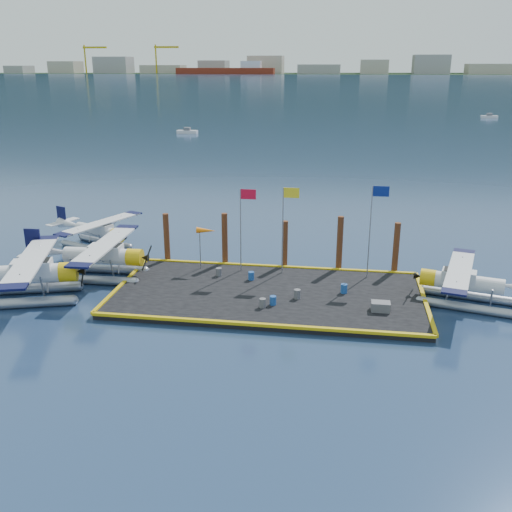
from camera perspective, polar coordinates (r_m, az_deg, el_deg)
The scene contains 24 objects.
ground at distance 37.68m, azimuth 1.22°, elevation -4.18°, with size 4000.00×4000.00×0.00m, color #1A2C4E.
dock at distance 37.60m, azimuth 1.23°, elevation -3.90°, with size 20.00×10.00×0.40m, color black.
dock_bumpers at distance 37.49m, azimuth 1.23°, elevation -3.49°, with size 20.25×10.25×0.18m, color #C2A10B, non-canonical shape.
far_backdrop at distance 1787.54m, azimuth 17.11°, elevation 17.71°, with size 3050.00×2050.00×810.00m.
seaplane_a at distance 39.55m, azimuth -22.00°, elevation -1.93°, with size 9.81×10.52×3.76m.
seaplane_b at distance 41.89m, azimuth -15.23°, elevation -0.22°, with size 8.99×9.90×3.53m.
seaplane_c at distance 48.93m, azimuth -15.48°, elevation 2.21°, with size 7.98×8.41×3.06m.
seaplane_d at distance 38.40m, azimuth 20.09°, elevation -2.71°, with size 8.24×8.91×3.16m.
drum_0 at distance 40.33m, azimuth -3.73°, elevation -1.60°, with size 0.41×0.41×0.57m, color #515156.
drum_1 at distance 35.50m, azimuth 1.71°, elevation -4.47°, with size 0.40×0.40×0.57m, color #1A4690.
drum_2 at distance 36.50m, azimuth 4.14°, elevation -3.81°, with size 0.43×0.43×0.60m, color #515156.
drum_3 at distance 35.11m, azimuth 0.66°, elevation -4.72°, with size 0.41×0.41×0.58m, color #515156.
drum_4 at distance 37.70m, azimuth 8.79°, elevation -3.24°, with size 0.43×0.43×0.61m, color #1A4690.
drum_5 at distance 39.50m, azimuth -0.49°, elevation -1.99°, with size 0.41×0.41×0.58m, color #1A4690.
crate at distance 35.46m, azimuth 12.35°, elevation -4.95°, with size 1.14×0.76×0.57m, color #515156.
flagpole_red at distance 40.16m, azimuth -1.27°, elevation 3.90°, with size 1.14×0.08×6.00m.
flagpole_yellow at distance 39.73m, azimuth 3.00°, elevation 3.89°, with size 1.14×0.08×6.20m.
flagpole_blue at distance 39.57m, azimuth 11.68°, elevation 3.73°, with size 1.14×0.08×6.50m.
windsock at distance 41.02m, azimuth -5.02°, elevation 2.46°, with size 1.40×0.44×3.12m.
piling_0 at distance 43.76m, azimuth -8.92°, elevation 1.66°, with size 0.44×0.44×4.00m, color #462714.
piling_1 at distance 42.61m, azimuth -3.14°, elevation 1.54°, with size 0.44×0.44×4.20m, color #462714.
piling_2 at distance 42.01m, azimuth 2.89°, elevation 1.01°, with size 0.44×0.44×3.80m, color #462714.
piling_3 at distance 41.75m, azimuth 8.36°, elevation 1.07°, with size 0.44×0.44×4.30m, color #462714.
piling_4 at distance 41.99m, azimuth 13.81°, elevation 0.61°, with size 0.44×0.44×4.00m, color #462714.
Camera 1 is at (4.47, -34.44, 14.62)m, focal length 40.00 mm.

